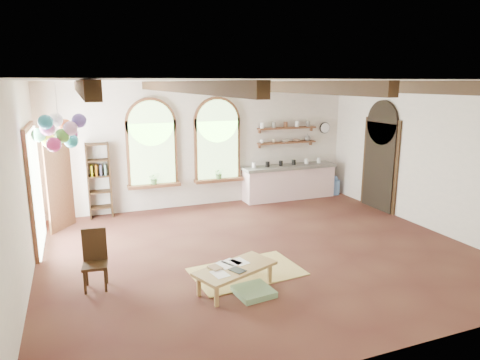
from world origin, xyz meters
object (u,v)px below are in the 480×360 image
kitchen_counter (289,182)px  coffee_table (235,270)px  side_chair (96,272)px  balloon_cluster (59,131)px

kitchen_counter → coffee_table: size_ratio=1.89×
kitchen_counter → side_chair: 6.48m
coffee_table → side_chair: side_chair is taller
side_chair → balloon_cluster: bearing=105.4°
coffee_table → balloon_cluster: balloon_cluster is taller
side_chair → balloon_cluster: 2.51m
coffee_table → side_chair: size_ratio=1.51×
coffee_table → side_chair: bearing=157.7°
kitchen_counter → coffee_table: kitchen_counter is taller
balloon_cluster → kitchen_counter: bearing=22.2°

